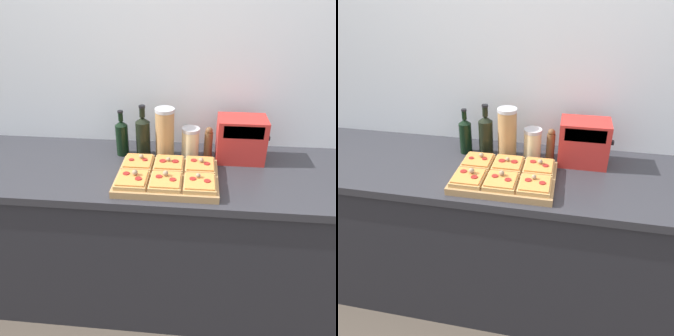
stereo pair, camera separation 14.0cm
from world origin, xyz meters
The scene contains 16 objects.
ground_plane centered at (0.00, 0.00, 0.00)m, with size 12.00×12.00×0.00m, color #4C4238.
wall_back centered at (0.00, 0.67, 1.25)m, with size 6.00×0.06×2.50m.
kitchen_counter centered at (0.00, 0.32, 0.46)m, with size 2.63×0.67×0.91m.
cutting_board centered at (-0.05, 0.20, 0.93)m, with size 0.49×0.35×0.03m, color #A37A4C.
pizza_slice_back_left centered at (-0.21, 0.28, 0.96)m, with size 0.15×0.16×0.05m.
pizza_slice_back_center centered at (-0.05, 0.28, 0.96)m, with size 0.15×0.16×0.05m.
pizza_slice_back_right centered at (0.11, 0.28, 0.96)m, with size 0.15×0.16×0.05m.
pizza_slice_front_left centered at (-0.21, 0.12, 0.96)m, with size 0.15×0.16×0.06m.
pizza_slice_front_center centered at (-0.05, 0.12, 0.96)m, with size 0.15×0.16×0.05m.
pizza_slice_front_right centered at (0.11, 0.12, 0.96)m, with size 0.15×0.16×0.05m.
olive_oil_bottle centered at (-0.33, 0.46, 1.02)m, with size 0.07×0.07×0.26m.
wine_bottle centered at (-0.21, 0.46, 1.03)m, with size 0.08×0.08×0.29m.
grain_jar_tall centered at (-0.09, 0.46, 1.05)m, with size 0.11×0.11×0.28m.
grain_jar_short centered at (0.05, 0.46, 1.00)m, with size 0.10×0.10×0.17m.
pepper_mill centered at (0.15, 0.46, 1.00)m, with size 0.04×0.04×0.18m.
toaster_oven centered at (0.32, 0.46, 1.03)m, with size 0.28×0.17×0.24m.
Camera 1 is at (0.08, -1.15, 1.75)m, focal length 35.00 mm.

